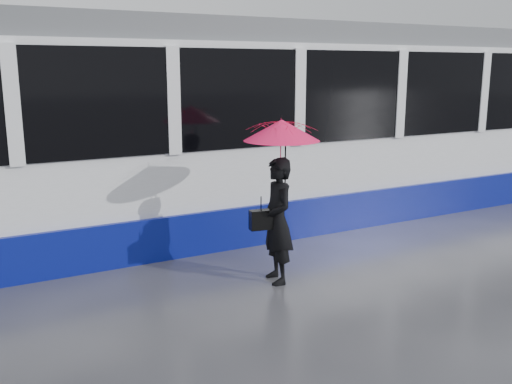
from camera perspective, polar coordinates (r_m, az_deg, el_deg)
ground at (r=7.57m, az=3.27°, el=-8.08°), size 90.00×90.00×0.00m
rails at (r=9.68m, az=-4.54°, el=-3.47°), size 34.00×1.51×0.02m
tram at (r=10.03m, az=2.92°, el=6.59°), size 26.00×2.56×3.35m
woman at (r=7.05m, az=2.15°, el=-2.90°), size 0.46×0.63×1.58m
umbrella at (r=6.89m, az=2.57°, el=4.71°), size 1.06×1.06×1.06m
handbag at (r=6.95m, az=0.50°, el=-2.78°), size 0.30×0.16×0.42m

